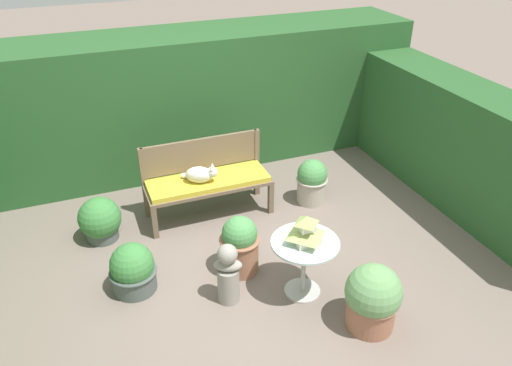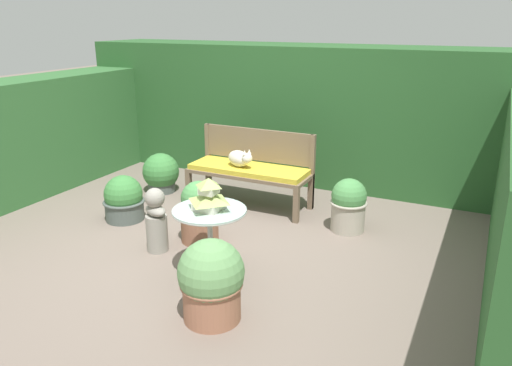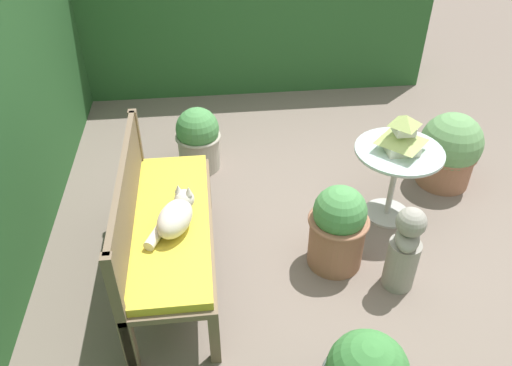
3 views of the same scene
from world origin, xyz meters
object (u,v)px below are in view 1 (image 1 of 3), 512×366
Objects in this scene: patio_table at (305,253)px; potted_plant_bench_left at (312,181)px; potted_plant_table_near at (240,245)px; potted_plant_bench_right at (372,298)px; cat at (201,174)px; potted_plant_patio_mid at (133,270)px; pagoda_birdhouse at (306,231)px; garden_bust at (228,274)px; garden_bench at (208,184)px; potted_plant_path_edge at (100,220)px.

potted_plant_bench_left is at bearing 60.36° from patio_table.
potted_plant_bench_right reaches higher than potted_plant_table_near.
cat is 0.75× the size of potted_plant_patio_mid.
pagoda_birdhouse reaches higher than potted_plant_patio_mid.
garden_bust is at bearing -123.43° from potted_plant_table_near.
cat is at bearing 107.33° from garden_bust.
potted_plant_table_near is 1.10× the size of potted_plant_bench_left.
patio_table is 1.65m from potted_plant_patio_mid.
potted_plant_bench_right is 2.24m from potted_plant_patio_mid.
cat is (-0.09, -0.04, 0.17)m from garden_bench.
pagoda_birdhouse is 0.52× the size of potted_plant_bench_left.
potted_plant_table_near is at bearing 80.27° from garden_bust.
pagoda_birdhouse is at bearing 121.55° from potted_plant_bench_right.
potted_plant_bench_right reaches higher than potted_plant_patio_mid.
pagoda_birdhouse is at bearing -43.18° from potted_plant_path_edge.
garden_bench is 1.70m from pagoda_birdhouse.
potted_plant_table_near is 1.55m from potted_plant_bench_left.
potted_plant_table_near reaches higher than potted_plant_path_edge.
pagoda_birdhouse reaches higher than potted_plant_path_edge.
potted_plant_path_edge is at bearing -157.62° from cat.
potted_plant_table_near is (-0.45, 0.53, -0.41)m from pagoda_birdhouse.
potted_plant_bench_left is (1.26, -0.18, -0.14)m from garden_bench.
cat reaches higher than potted_plant_bench_right.
garden_bench is 2.31× the size of potted_plant_table_near.
pagoda_birdhouse is 0.47× the size of potted_plant_table_near.
potted_plant_path_edge is 0.97m from potted_plant_patio_mid.
garden_bench is 2.28× the size of garden_bust.
potted_plant_patio_mid is at bearing -78.33° from potted_plant_path_edge.
potted_plant_table_near is at bearing -62.07° from cat.
pagoda_birdhouse is 2.38m from potted_plant_path_edge.
garden_bust is at bearing 144.47° from potted_plant_bench_right.
pagoda_birdhouse is (0.44, -1.62, 0.30)m from garden_bench.
garden_bust reaches higher than potted_plant_bench_left.
potted_plant_bench_right is (0.37, -0.60, -0.16)m from patio_table.
potted_plant_bench_left is at bearing 77.56° from potted_plant_bench_right.
potted_plant_table_near is at bearing -144.53° from potted_plant_bench_left.
potted_plant_patio_mid is at bearing -112.60° from cat.
potted_plant_patio_mid is (-1.87, 1.24, -0.08)m from potted_plant_bench_right.
potted_plant_bench_left is at bearing -8.23° from garden_bench.
potted_plant_bench_right is (2.06, -2.19, 0.07)m from potted_plant_path_edge.
potted_plant_table_near is (1.25, -1.06, 0.08)m from potted_plant_path_edge.
potted_plant_path_edge is at bearing -178.74° from garden_bench.
garden_bust is (-0.70, 0.16, -0.41)m from pagoda_birdhouse.
cat reaches higher than garden_bench.
potted_plant_path_edge is at bearing 133.29° from potted_plant_bench_right.
patio_table is at bearing -119.64° from potted_plant_bench_left.
potted_plant_table_near reaches higher than potted_plant_patio_mid.
pagoda_birdhouse is 0.81m from potted_plant_table_near.
potted_plant_bench_left is (0.82, 1.44, -0.44)m from pagoda_birdhouse.
pagoda_birdhouse reaches higher than garden_bench.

